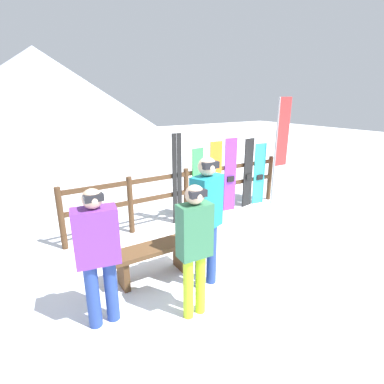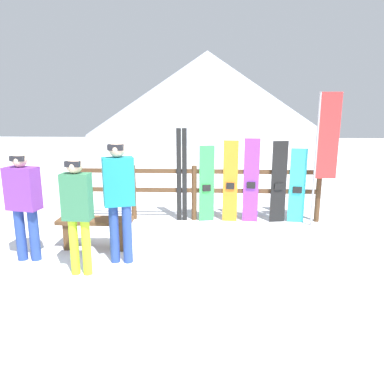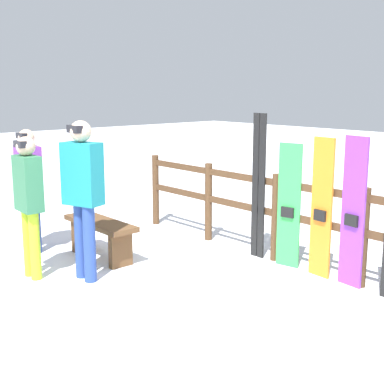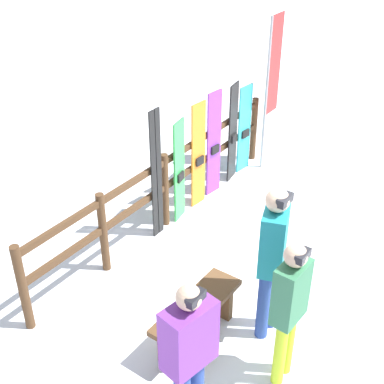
% 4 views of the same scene
% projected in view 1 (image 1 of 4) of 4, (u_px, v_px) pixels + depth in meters
% --- Properties ---
extents(ground_plane, '(40.00, 40.00, 0.00)m').
position_uv_depth(ground_plane, '(245.00, 257.00, 4.72)').
color(ground_plane, white).
extents(mountain_backdrop, '(18.00, 18.00, 6.00)m').
position_uv_depth(mountain_backdrop, '(38.00, 88.00, 22.98)').
color(mountain_backdrop, '#B2BCD1').
rests_on(mountain_backdrop, ground).
extents(fence, '(4.80, 0.10, 1.06)m').
position_uv_depth(fence, '(186.00, 190.00, 5.98)').
color(fence, '#4C331E').
rests_on(fence, ground).
extents(bench, '(1.14, 0.36, 0.47)m').
position_uv_depth(bench, '(153.00, 255.00, 4.08)').
color(bench, brown).
rests_on(bench, ground).
extents(person_plaid_green, '(0.37, 0.21, 1.56)m').
position_uv_depth(person_plaid_green, '(195.00, 242.00, 3.20)').
color(person_plaid_green, '#B7D826').
rests_on(person_plaid_green, ground).
extents(person_purple, '(0.48, 0.32, 1.56)m').
position_uv_depth(person_purple, '(98.00, 250.00, 3.08)').
color(person_purple, navy).
rests_on(person_purple, ground).
extents(person_teal, '(0.46, 0.35, 1.73)m').
position_uv_depth(person_teal, '(206.00, 214.00, 3.72)').
color(person_teal, navy).
rests_on(person_teal, ground).
extents(ski_pair_black, '(0.19, 0.02, 1.77)m').
position_uv_depth(ski_pair_black, '(177.00, 180.00, 5.74)').
color(ski_pair_black, black).
rests_on(ski_pair_black, ground).
extents(snowboard_green, '(0.28, 0.09, 1.45)m').
position_uv_depth(snowboard_green, '(198.00, 184.00, 6.02)').
color(snowboard_green, green).
rests_on(snowboard_green, ground).
extents(snowboard_orange, '(0.28, 0.07, 1.55)m').
position_uv_depth(snowboard_orange, '(216.00, 179.00, 6.24)').
color(snowboard_orange, orange).
rests_on(snowboard_orange, ground).
extents(snowboard_purple, '(0.29, 0.08, 1.59)m').
position_uv_depth(snowboard_purple, '(230.00, 175.00, 6.43)').
color(snowboard_purple, purple).
rests_on(snowboard_purple, ground).
extents(snowboard_black_stripe, '(0.29, 0.09, 1.54)m').
position_uv_depth(snowboard_black_stripe, '(248.00, 173.00, 6.69)').
color(snowboard_black_stripe, black).
rests_on(snowboard_black_stripe, ground).
extents(snowboard_cyan, '(0.30, 0.08, 1.41)m').
position_uv_depth(snowboard_cyan, '(259.00, 174.00, 6.89)').
color(snowboard_cyan, '#2DBFCC').
rests_on(snowboard_cyan, ground).
extents(rental_flag, '(0.40, 0.04, 2.40)m').
position_uv_depth(rental_flag, '(280.00, 140.00, 6.67)').
color(rental_flag, '#99999E').
rests_on(rental_flag, ground).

